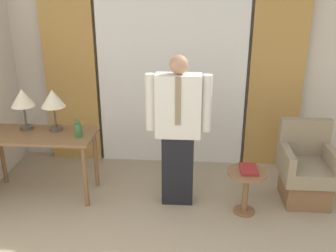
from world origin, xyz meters
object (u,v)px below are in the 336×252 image
(desk, at_px, (38,143))
(person, at_px, (178,127))
(table_lamp_left, at_px, (23,100))
(table_lamp_right, at_px, (53,100))
(book, at_px, (249,169))
(bottle_near_edge, at_px, (78,130))
(side_table, at_px, (246,185))
(armchair, at_px, (306,172))

(desk, relative_size, person, 0.77)
(table_lamp_left, height_order, table_lamp_right, same)
(book, bearing_deg, bottle_near_edge, 174.78)
(desk, relative_size, book, 4.91)
(bottle_near_edge, distance_m, side_table, 1.87)
(person, height_order, armchair, person)
(person, relative_size, side_table, 3.37)
(table_lamp_right, xyz_separation_m, book, (2.12, -0.33, -0.59))
(table_lamp_left, xyz_separation_m, armchair, (3.13, -0.03, -0.76))
(person, bearing_deg, armchair, 6.21)
(desk, distance_m, bottle_near_edge, 0.52)
(desk, bearing_deg, table_lamp_right, 37.30)
(table_lamp_left, relative_size, table_lamp_right, 1.00)
(armchair, bearing_deg, person, -173.79)
(desk, xyz_separation_m, armchair, (2.96, 0.10, -0.30))
(bottle_near_edge, bearing_deg, desk, 175.61)
(desk, height_order, armchair, armchair)
(table_lamp_left, bearing_deg, person, -6.02)
(table_lamp_left, relative_size, book, 1.83)
(table_lamp_left, relative_size, armchair, 0.53)
(desk, height_order, side_table, desk)
(side_table, bearing_deg, table_lamp_left, 171.89)
(table_lamp_left, bearing_deg, side_table, -8.11)
(person, xyz_separation_m, book, (0.74, -0.15, -0.38))
(armchair, bearing_deg, desk, -178.03)
(bottle_near_edge, height_order, armchair, bottle_near_edge)
(table_lamp_right, relative_size, person, 0.29)
(armchair, height_order, side_table, armchair)
(side_table, bearing_deg, person, 167.01)
(table_lamp_left, relative_size, bottle_near_edge, 2.49)
(table_lamp_right, bearing_deg, table_lamp_left, 180.00)
(side_table, bearing_deg, desk, 174.52)
(desk, distance_m, table_lamp_left, 0.51)
(table_lamp_left, xyz_separation_m, side_table, (2.44, -0.35, -0.76))
(table_lamp_right, bearing_deg, armchair, -0.58)
(person, bearing_deg, side_table, -12.99)
(bottle_near_edge, relative_size, armchair, 0.21)
(desk, xyz_separation_m, book, (2.29, -0.20, -0.13))
(desk, height_order, book, desk)
(desk, relative_size, table_lamp_right, 2.69)
(desk, distance_m, side_table, 2.30)
(desk, xyz_separation_m, person, (1.55, -0.05, 0.25))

